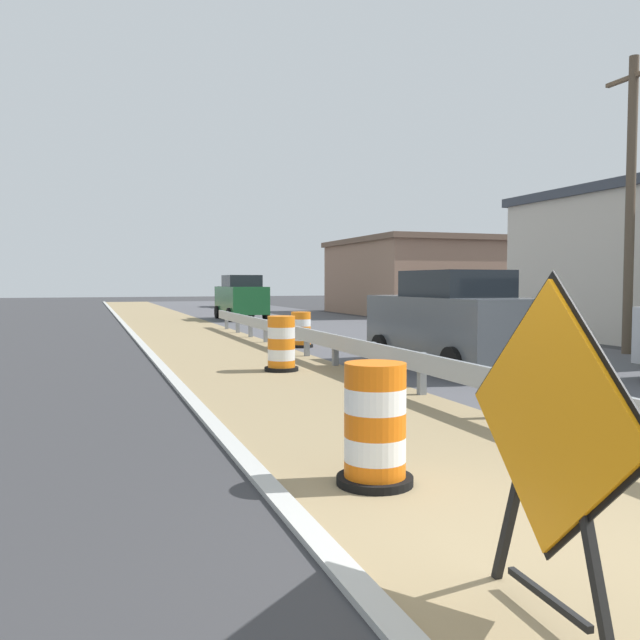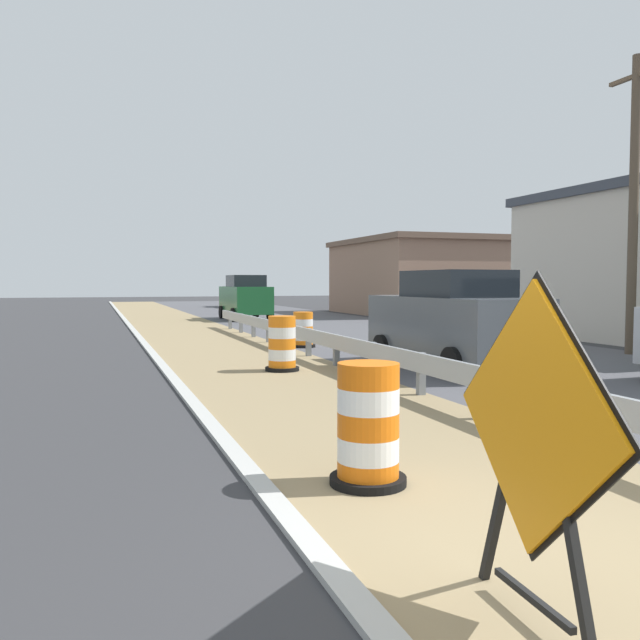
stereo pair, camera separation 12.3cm
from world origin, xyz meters
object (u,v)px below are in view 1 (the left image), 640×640
warning_sign_diamond (548,432)px  traffic_barrel_mid (301,331)px  traffic_barrel_nearest (375,430)px  car_lead_near_lane (451,320)px  traffic_barrel_close (281,346)px  car_lead_far_lane (241,297)px  utility_pole_near (630,201)px  car_trailing_near_lane (237,293)px

warning_sign_diamond → traffic_barrel_mid: warning_sign_diamond is taller
traffic_barrel_nearest → car_lead_near_lane: size_ratio=0.24×
traffic_barrel_close → car_lead_far_lane: car_lead_far_lane is taller
warning_sign_diamond → utility_pole_near: bearing=-132.7°
traffic_barrel_close → traffic_barrel_mid: bearing=67.4°
utility_pole_near → car_lead_near_lane: bearing=-170.3°
warning_sign_diamond → traffic_barrel_nearest: (0.11, 2.53, -0.54)m
traffic_barrel_nearest → car_lead_near_lane: car_lead_near_lane is taller
car_lead_far_lane → utility_pole_near: 19.57m
warning_sign_diamond → traffic_barrel_close: 10.37m
traffic_barrel_mid → car_lead_near_lane: size_ratio=0.22×
traffic_barrel_mid → traffic_barrel_nearest: bearing=-104.8°
traffic_barrel_mid → car_lead_near_lane: (1.63, -5.43, 0.60)m
traffic_barrel_mid → car_lead_near_lane: car_lead_near_lane is taller
warning_sign_diamond → car_trailing_near_lane: (8.12, 44.77, -0.00)m
traffic_barrel_close → car_lead_far_lane: 18.88m
traffic_barrel_close → car_trailing_near_lane: bearing=79.1°
warning_sign_diamond → car_trailing_near_lane: car_trailing_near_lane is taller
car_lead_far_lane → traffic_barrel_mid: bearing=173.4°
car_trailing_near_lane → traffic_barrel_close: bearing=-12.6°
traffic_barrel_close → traffic_barrel_mid: traffic_barrel_close is taller
utility_pole_near → car_trailing_near_lane: bearing=94.4°
traffic_barrel_mid → car_trailing_near_lane: size_ratio=0.21×
warning_sign_diamond → car_lead_near_lane: 10.67m
warning_sign_diamond → traffic_barrel_nearest: 2.59m
traffic_barrel_mid → car_lead_far_lane: 14.06m
warning_sign_diamond → utility_pole_near: (10.79, 10.41, 2.88)m
car_trailing_near_lane → utility_pole_near: bearing=2.7°
car_lead_near_lane → car_lead_far_lane: 19.40m
warning_sign_diamond → car_trailing_near_lane: bearing=-97.0°
traffic_barrel_close → car_trailing_near_lane: car_trailing_near_lane is taller
car_trailing_near_lane → traffic_barrel_mid: bearing=-10.7°
utility_pole_near → car_lead_far_lane: bearing=108.0°
car_trailing_near_lane → traffic_barrel_nearest: bearing=-12.4°
car_lead_near_lane → utility_pole_near: (5.78, 0.99, 2.88)m
warning_sign_diamond → car_lead_far_lane: bearing=-96.2°
traffic_barrel_close → car_trailing_near_lane: (6.66, 34.52, 0.52)m
traffic_barrel_mid → car_lead_far_lane: bearing=84.2°
traffic_barrel_nearest → car_trailing_near_lane: size_ratio=0.24×
car_trailing_near_lane → car_lead_far_lane: size_ratio=1.11×
warning_sign_diamond → car_lead_far_lane: (4.80, 28.82, 0.04)m
traffic_barrel_mid → car_trailing_near_lane: 30.30m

